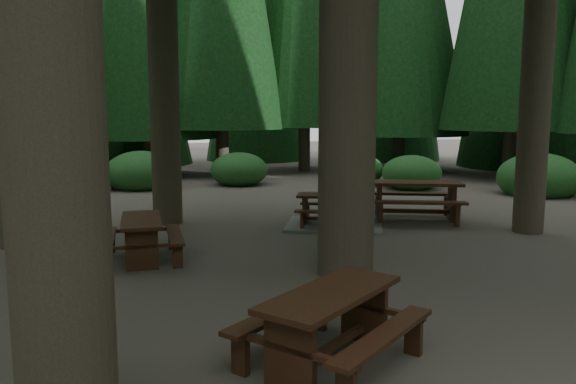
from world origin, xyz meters
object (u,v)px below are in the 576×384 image
object	(u,v)px
picnic_table_c	(334,216)
picnic_table_d	(415,195)
picnic_table_e	(331,316)
picnic_table_b	(142,233)

from	to	relation	value
picnic_table_c	picnic_table_d	world-z (taller)	picnic_table_d
picnic_table_c	picnic_table_e	world-z (taller)	picnic_table_e
picnic_table_b	picnic_table_e	world-z (taller)	picnic_table_e
picnic_table_d	picnic_table_e	size ratio (longest dim) A/B	1.15
picnic_table_c	picnic_table_e	size ratio (longest dim) A/B	1.17
picnic_table_d	picnic_table_e	world-z (taller)	picnic_table_d
picnic_table_d	picnic_table_c	bearing A→B (deg)	-153.73
picnic_table_d	picnic_table_e	distance (m)	7.82
picnic_table_c	picnic_table_d	size ratio (longest dim) A/B	1.01
picnic_table_c	picnic_table_b	bearing A→B (deg)	-132.19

